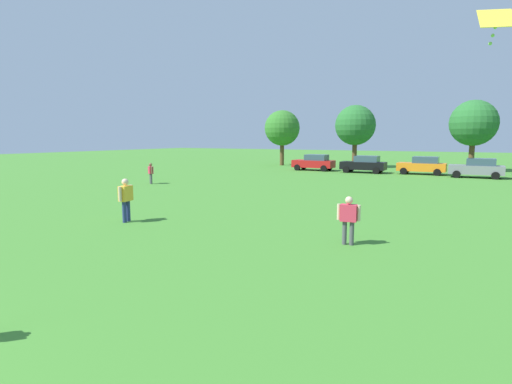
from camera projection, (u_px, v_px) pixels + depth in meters
The scene contains 12 objects.
ground_plane at pixel (357, 185), 30.51m from camera, with size 160.00×160.00×0.00m, color #42842D.
adult_bystander at pixel (349, 216), 13.39m from camera, with size 0.75×0.35×1.59m.
bystander_near_trees at pixel (126, 196), 17.03m from camera, with size 0.43×0.85×1.80m.
bystander_midfield at pixel (151, 172), 31.08m from camera, with size 0.64×0.52×1.57m.
kite at pixel (495, 21), 11.89m from camera, with size 1.04×0.73×1.04m.
parked_car_red_0 at pixel (314, 162), 43.72m from camera, with size 4.30×2.02×1.68m.
parked_car_black_1 at pixel (364, 164), 40.84m from camera, with size 4.30×2.02×1.68m.
parked_car_orange_2 at pixel (422, 165), 38.99m from camera, with size 4.30×2.02×1.68m.
parked_car_gray_3 at pixel (477, 168), 35.70m from camera, with size 4.30×2.02×1.68m.
tree_far_left at pixel (282, 128), 51.35m from camera, with size 4.37×4.37×6.81m.
tree_left at pixel (355, 125), 47.61m from camera, with size 4.60×4.60×7.17m.
tree_right at pixel (474, 123), 42.06m from camera, with size 4.66×4.66×7.26m.
Camera 1 is at (7.81, -0.23, 3.48)m, focal length 29.05 mm.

